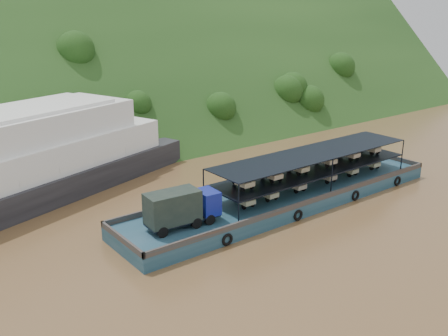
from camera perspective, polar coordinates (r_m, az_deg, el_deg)
ground at (r=48.87m, az=4.02°, el=-3.99°), size 160.00×160.00×0.00m
hillside at (r=78.19m, az=-13.76°, el=3.96°), size 140.00×39.60×39.60m
cargo_barge at (r=47.93m, az=6.55°, el=-3.13°), size 35.00×7.18×4.54m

